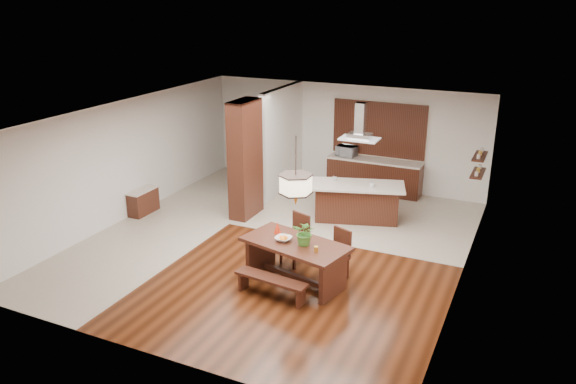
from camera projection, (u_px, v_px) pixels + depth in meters
The scene contains 25 objects.
room_shell at pixel (275, 154), 11.85m from camera, with size 9.00×9.04×2.92m.
tile_hallway at pixel (174, 223), 13.63m from camera, with size 2.50×9.00×0.01m, color #BAAD9B.
tile_kitchen at pixel (363, 214), 14.19m from camera, with size 5.50×4.00×0.01m, color #BAAD9B.
soffit_band at pixel (275, 115), 11.58m from camera, with size 8.00×9.00×0.02m, color #37170D.
partition_pier at pixel (245, 159), 13.64m from camera, with size 0.45×1.00×2.90m, color black.
partition_stub at pixel (282, 140), 15.43m from camera, with size 0.18×2.40×2.90m, color silver.
hallway_console at pixel (143, 202), 14.11m from camera, with size 0.37×0.88×0.63m, color black.
hallway_doorway at pixel (259, 140), 17.02m from camera, with size 1.10×0.20×2.10m, color black.
rear_counter at pixel (374, 176), 15.58m from camera, with size 2.60×0.62×0.95m.
kitchen_window at pixel (379, 129), 15.38m from camera, with size 2.60×0.08×1.50m, color olive.
shelf_lower at pixel (478, 173), 12.77m from camera, with size 0.26×0.90×0.04m, color black.
shelf_upper at pixel (480, 156), 12.64m from camera, with size 0.26×0.90×0.04m, color black.
dining_table at pixel (295, 253), 10.64m from camera, with size 2.19×1.44×0.84m.
dining_bench at pixel (271, 287), 10.24m from camera, with size 1.42×0.31×0.40m, color black, non-canonical shape.
dining_chair_left at pixel (294, 240), 11.42m from camera, with size 0.47×0.47×1.05m, color black, non-canonical shape.
dining_chair_right at pixel (335, 255), 10.85m from camera, with size 0.44×0.44×0.99m, color black, non-canonical shape.
pendant_lantern at pixel (296, 171), 10.10m from camera, with size 0.64×0.64×1.31m, color beige, non-canonical shape.
foliage_plant at pixel (305, 233), 10.38m from camera, with size 0.44×0.38×0.49m, color #3C7727.
fruit_bowl at pixel (283, 239), 10.63m from camera, with size 0.31×0.31×0.08m, color beige.
napkin_cone at pixel (278, 228), 10.95m from camera, with size 0.14×0.14×0.22m, color red.
gold_ornament at pixel (316, 249), 10.16m from camera, with size 0.08×0.08×0.11m, color gold.
kitchen_island at pixel (357, 202), 13.64m from camera, with size 2.45×1.60×0.93m.
range_hood at pixel (360, 121), 12.98m from camera, with size 0.90×0.55×0.87m, color silver, non-canonical shape.
island_cup at pixel (372, 185), 13.27m from camera, with size 0.13×0.13×0.10m, color white.
microwave at pixel (346, 151), 15.68m from camera, with size 0.54×0.37×0.30m, color silver.
Camera 1 is at (5.04, -10.27, 5.28)m, focal length 35.00 mm.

